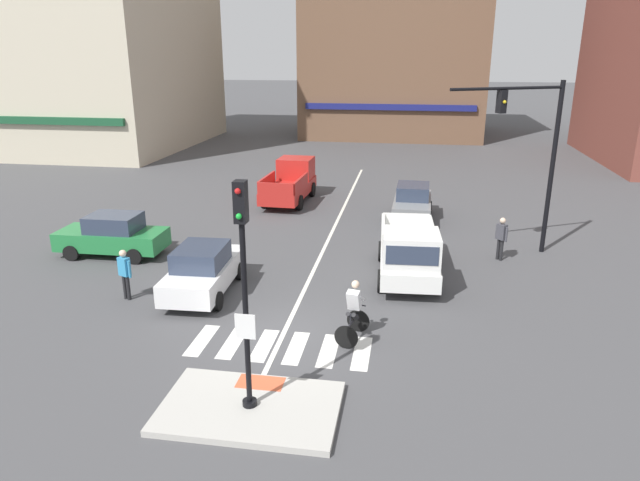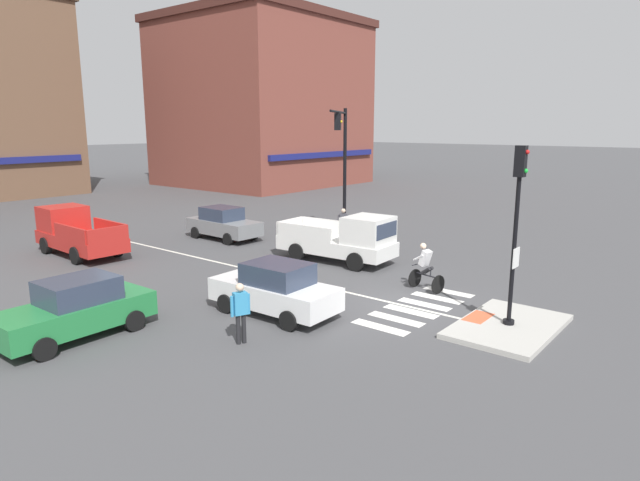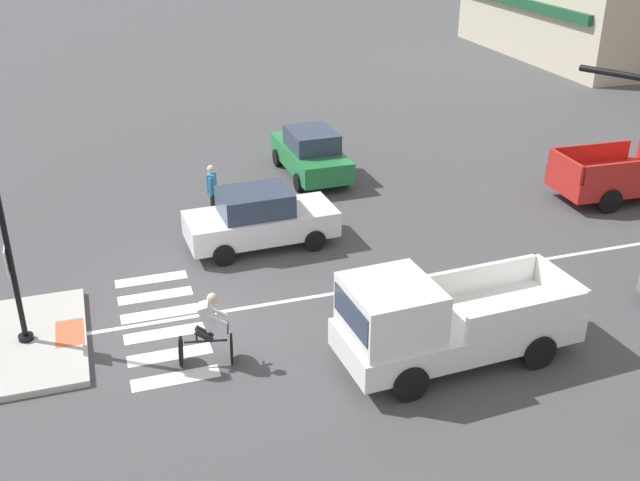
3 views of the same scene
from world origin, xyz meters
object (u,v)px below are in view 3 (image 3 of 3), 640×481
pickup_truck_white_eastbound_mid (439,322)px  cyclist (208,328)px  signal_pole (0,213)px  car_white_westbound_near (260,218)px  pedestrian_at_curb_left (212,187)px  car_green_cross_left (311,153)px

pickup_truck_white_eastbound_mid → cyclist: 4.76m
signal_pole → car_white_westbound_near: (-3.28, 6.06, -2.37)m
signal_pole → pickup_truck_white_eastbound_mid: 9.15m
car_white_westbound_near → signal_pole: bearing=-61.6°
cyclist → pedestrian_at_curb_left: 7.58m
signal_pole → car_green_cross_left: 12.32m
car_green_cross_left → cyclist: bearing=-28.1°
car_white_westbound_near → pickup_truck_white_eastbound_mid: bearing=18.4°
pickup_truck_white_eastbound_mid → cyclist: bearing=-107.3°
car_white_westbound_near → pedestrian_at_curb_left: bearing=-158.6°
car_white_westbound_near → cyclist: 5.68m
cyclist → pedestrian_at_curb_left: (-7.43, 1.47, 0.11)m
signal_pole → cyclist: signal_pole is taller
car_green_cross_left → pickup_truck_white_eastbound_mid: (11.36, -0.77, 0.17)m
car_green_cross_left → car_white_westbound_near: bearing=-31.8°
pedestrian_at_curb_left → car_green_cross_left: bearing=123.1°
car_green_cross_left → pedestrian_at_curb_left: size_ratio=2.47×
car_green_cross_left → cyclist: 11.27m
signal_pole → car_white_westbound_near: signal_pole is taller
cyclist → car_white_westbound_near: bearing=155.5°
signal_pole → car_green_cross_left: bearing=131.8°
pickup_truck_white_eastbound_mid → signal_pole: bearing=-111.8°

